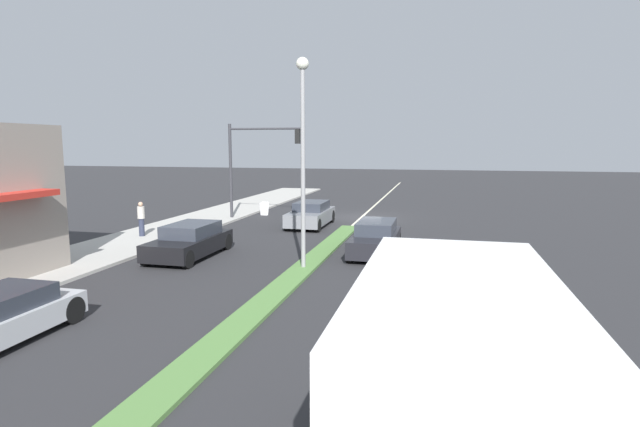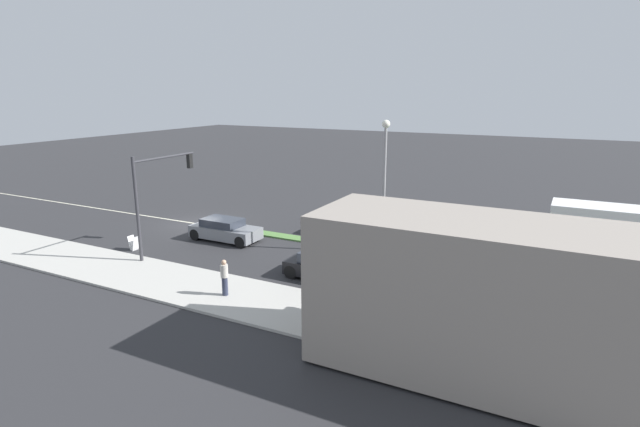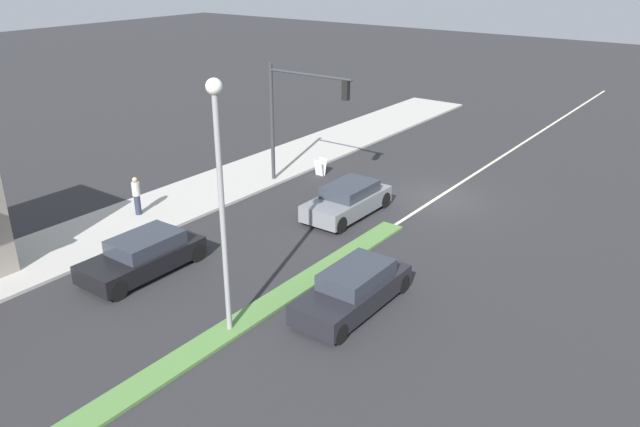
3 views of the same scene
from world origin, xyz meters
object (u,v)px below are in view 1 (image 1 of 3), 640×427
traffic_signal_main (253,155)px  street_lamp (303,136)px  suv_grey (311,214)px  suv_black (190,241)px  sedan_dark (376,238)px  pedestrian (141,218)px  delivery_truck (456,426)px  warning_aframe_sign (264,209)px

traffic_signal_main → street_lamp: size_ratio=0.76×
street_lamp → suv_grey: bearing=-76.9°
traffic_signal_main → suv_black: bearing=96.4°
sedan_dark → street_lamp: bearing=56.2°
pedestrian → sedan_dark: size_ratio=0.37×
delivery_truck → suv_black: delivery_truck is taller
traffic_signal_main → suv_grey: 5.29m
delivery_truck → suv_grey: size_ratio=1.73×
street_lamp → pedestrian: size_ratio=4.44×
sedan_dark → delivery_truck: bearing=100.5°
traffic_signal_main → delivery_truck: size_ratio=0.75×
warning_aframe_sign → sedan_dark: sedan_dark is taller
traffic_signal_main → delivery_truck: traffic_signal_main is taller
delivery_truck → suv_grey: 22.41m
suv_black → suv_grey: bearing=-108.2°
suv_black → sedan_dark: size_ratio=0.97×
warning_aframe_sign → suv_grey: 5.29m
street_lamp → sedan_dark: bearing=-123.8°
warning_aframe_sign → sedan_dark: bearing=131.1°
street_lamp → delivery_truck: size_ratio=0.98×
traffic_signal_main → pedestrian: traffic_signal_main is taller
traffic_signal_main → street_lamp: bearing=119.4°
street_lamp → suv_grey: street_lamp is taller
street_lamp → suv_black: size_ratio=1.71×
sedan_dark → pedestrian: bearing=-3.5°
street_lamp → warning_aframe_sign: size_ratio=8.80×
warning_aframe_sign → traffic_signal_main: bearing=91.9°
street_lamp → warning_aframe_sign: bearing=-64.4°
traffic_signal_main → delivery_truck: 25.35m
traffic_signal_main → warning_aframe_sign: (0.07, -2.02, -3.47)m
street_lamp → suv_black: street_lamp is taller
traffic_signal_main → street_lamp: 12.52m
traffic_signal_main → pedestrian: (3.08, 6.89, -2.91)m
suv_black → suv_grey: 8.98m
pedestrian → suv_grey: (-7.00, -5.45, -0.33)m
suv_black → delivery_truck: bearing=128.3°
sedan_dark → suv_grey: suv_grey is taller
pedestrian → warning_aframe_sign: pedestrian is taller
suv_black → pedestrian: bearing=-36.2°
street_lamp → suv_grey: (2.20, -9.44, -4.11)m
street_lamp → suv_black: 6.55m
traffic_signal_main → delivery_truck: (-11.12, 22.64, -2.43)m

